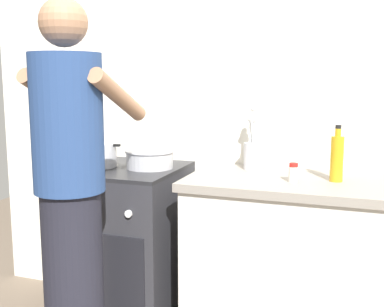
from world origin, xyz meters
The scene contains 9 objects.
back_wall centered at (0.20, 0.50, 1.25)m, with size 3.20×0.10×2.50m.
countertop centered at (0.55, 0.15, 0.45)m, with size 1.00×0.60×0.90m.
stove_range centered at (-0.35, 0.15, 0.45)m, with size 0.60×0.62×0.90m.
pot centered at (-0.49, 0.11, 0.97)m, with size 0.27×0.21×0.13m.
mixing_bowl centered at (-0.21, 0.17, 0.95)m, with size 0.27×0.27×0.10m.
utensil_crock centered at (0.32, 0.32, 0.99)m, with size 0.10×0.10×0.34m.
spice_bottle centered at (0.57, 0.07, 0.94)m, with size 0.04×0.04×0.09m.
oil_bottle centered at (0.75, 0.16, 1.01)m, with size 0.06×0.06×0.26m.
person centered at (-0.31, -0.42, 0.86)m, with size 0.41×0.50×1.70m.
Camera 1 is at (0.85, -2.11, 1.37)m, focal length 44.41 mm.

